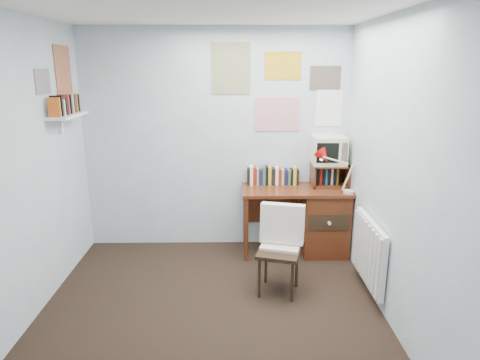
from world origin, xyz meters
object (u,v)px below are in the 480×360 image
object	(u,v)px
desk_chair	(279,253)
wall_shelf	(68,115)
crt_tv	(329,149)
radiator	(369,251)
desk	(319,218)
tv_riser	(329,175)
desk_lamp	(350,174)

from	to	relation	value
desk_chair	wall_shelf	size ratio (longest dim) A/B	1.30
crt_tv	radiator	size ratio (longest dim) A/B	0.45
desk_chair	radiator	xyz separation A→B (m)	(0.84, -0.02, 0.02)
radiator	desk	bearing A→B (deg)	107.24
tv_riser	desk_lamp	bearing A→B (deg)	-63.36
tv_riser	radiator	bearing A→B (deg)	-80.72
desk	desk_chair	world-z (taller)	desk_chair
desk_chair	desk_lamp	size ratio (longest dim) A/B	1.95
desk_lamp	crt_tv	size ratio (longest dim) A/B	1.14
tv_riser	crt_tv	bearing A→B (deg)	134.33
desk	desk_chair	xyz separation A→B (m)	(-0.55, -0.90, -0.00)
desk_chair	wall_shelf	world-z (taller)	wall_shelf
desk_lamp	radiator	distance (m)	0.92
radiator	wall_shelf	world-z (taller)	wall_shelf
desk	desk_lamp	bearing A→B (deg)	-35.08
tv_riser	wall_shelf	distance (m)	2.83
desk	tv_riser	size ratio (longest dim) A/B	3.00
crt_tv	radiator	world-z (taller)	crt_tv
desk_lamp	tv_riser	distance (m)	0.34
crt_tv	tv_riser	bearing A→B (deg)	-44.80
wall_shelf	desk	bearing A→B (deg)	8.40
radiator	wall_shelf	distance (m)	3.15
tv_riser	crt_tv	size ratio (longest dim) A/B	1.10
desk	radiator	world-z (taller)	desk
desk_lamp	crt_tv	xyz separation A→B (m)	(-0.17, 0.32, 0.21)
radiator	wall_shelf	bearing A→B (deg)	169.11
desk_chair	crt_tv	size ratio (longest dim) A/B	2.22
tv_riser	wall_shelf	size ratio (longest dim) A/B	0.65
desk	tv_riser	distance (m)	0.51
desk_lamp	crt_tv	distance (m)	0.42
radiator	wall_shelf	xyz separation A→B (m)	(-2.86, 0.55, 1.20)
desk_chair	desk_lamp	world-z (taller)	desk_lamp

